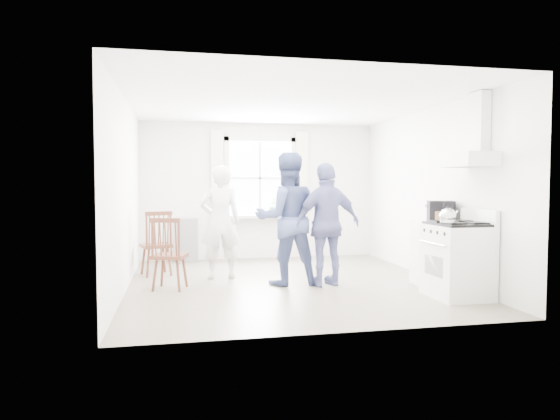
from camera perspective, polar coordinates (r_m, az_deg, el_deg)
The scene contains 15 objects.
room_shell at distance 7.20m, azimuth 0.86°, elevation 1.89°, with size 4.62×5.12×2.64m.
window_assembly at distance 9.61m, azimuth -2.28°, elevation 3.13°, with size 1.88×0.24×1.70m.
range_hood at distance 6.75m, azimuth 21.03°, elevation 6.71°, with size 0.45×0.76×0.94m.
shelf_unit at distance 9.42m, azimuth -10.60°, elevation -3.39°, with size 0.40×0.30×0.80m, color gray.
gas_stove at distance 6.72m, azimuth 19.64°, elevation -5.35°, with size 0.68×0.76×1.12m.
kettle at distance 6.43m, azimuth 18.62°, elevation -0.68°, with size 0.20×0.20×0.28m.
low_cabinet at distance 7.36m, azimuth 17.27°, elevation -4.86°, with size 0.50×0.55×0.90m, color silver.
stereo_stack at distance 7.26m, azimuth 17.90°, elevation -0.20°, with size 0.43×0.41×0.31m.
cardboard_box at distance 7.16m, azimuth 18.28°, elevation -0.81°, with size 0.26×0.19×0.17m, color #9E734C.
windsor_chair_a at distance 8.00m, azimuth -13.80°, elevation -2.93°, with size 0.54×0.53×1.03m.
windsor_chair_b at distance 6.87m, azimuth -12.77°, elevation -4.02°, with size 0.52×0.52×1.00m.
person_left at distance 7.63m, azimuth -6.86°, elevation -1.36°, with size 0.63×0.63×1.72m, color white.
person_mid at distance 7.10m, azimuth 0.78°, elevation -1.01°, with size 0.92×0.92×1.89m, color #465282.
person_right at distance 7.06m, azimuth 5.40°, elevation -1.64°, with size 1.02×1.02×1.74m, color navy.
potted_plant at distance 9.57m, azimuth -0.88°, elevation 0.45°, with size 0.18×0.18×0.33m, color #337433.
Camera 1 is at (-1.55, -7.04, 1.44)m, focal length 32.00 mm.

